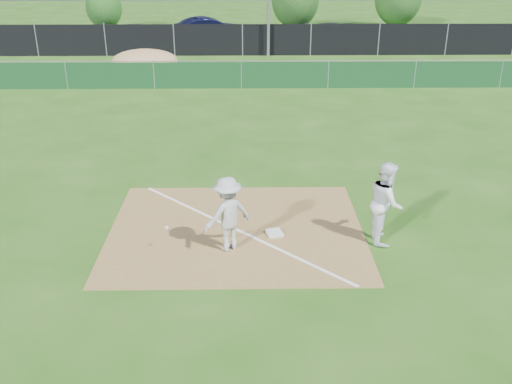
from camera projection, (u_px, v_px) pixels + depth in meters
ground at (240, 120)px, 21.81m from camera, size 90.00×90.00×0.00m
infield_dirt at (236, 230)px, 13.59m from camera, size 6.00×5.00×0.02m
foul_line at (236, 229)px, 13.58m from camera, size 5.01×5.01×0.01m
green_fence at (241, 75)px, 26.12m from camera, size 44.00×0.05×1.20m
dirt_mound at (145, 61)px, 29.26m from camera, size 3.38×2.60×1.17m
black_fence at (243, 40)px, 33.30m from camera, size 46.00×0.04×1.80m
parking_lot at (243, 41)px, 38.23m from camera, size 46.00×9.00×0.01m
first_base at (274, 233)px, 13.36m from camera, size 0.43×0.43×0.07m
play_at_first at (228, 214)px, 12.42m from camera, size 2.01×1.12×1.71m
runner at (386, 202)px, 12.79m from camera, size 0.80×0.99×1.90m
car_left at (139, 34)px, 36.92m from camera, size 4.05×1.80×1.35m
car_mid at (209, 30)px, 37.31m from camera, size 5.23×3.06×1.63m
car_right at (337, 33)px, 37.23m from camera, size 4.42×1.83×1.28m
tree_left at (104, 8)px, 42.30m from camera, size 2.65×2.65×3.14m
tree_mid at (295, 0)px, 42.18m from camera, size 3.51×3.51×4.16m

